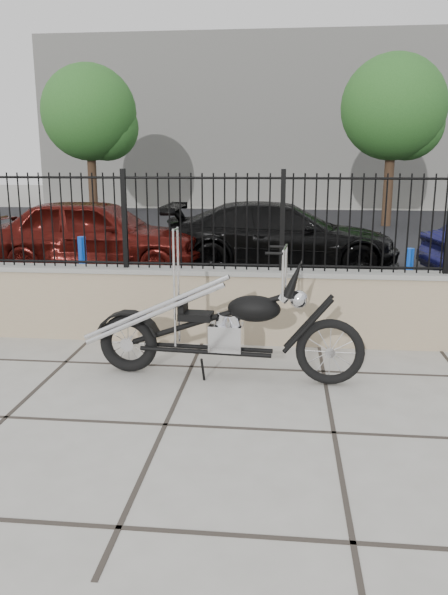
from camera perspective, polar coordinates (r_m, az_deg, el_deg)
ground_plane at (r=5.37m, az=-5.80°, el=-12.36°), size 90.00×90.00×0.00m
parking_lot at (r=17.41m, az=2.54°, el=5.85°), size 30.00×30.00×0.00m
retaining_wall at (r=7.53m, az=-2.06°, el=-0.74°), size 14.00×0.36×0.96m
iron_fence at (r=7.33m, az=-2.13°, el=7.46°), size 14.00×0.08×1.20m
background_building at (r=31.28m, az=4.24°, el=16.60°), size 22.00×6.00×8.00m
chopper_motorcycle at (r=6.15m, az=-0.29°, el=-0.65°), size 2.79×0.69×1.66m
car_red at (r=12.46m, az=-12.50°, el=6.06°), size 4.60×1.91×1.56m
car_black at (r=12.45m, az=5.62°, el=6.02°), size 4.96×2.09×1.43m
bollard_a at (r=9.79m, az=-13.67°, el=2.65°), size 0.17×0.17×1.10m
bollard_b at (r=9.33m, az=17.65°, el=1.58°), size 0.14×0.14×1.01m
tree_left at (r=22.93m, az=-13.16°, el=17.68°), size 3.48×3.48×5.87m
tree_right at (r=21.30m, az=16.35°, el=17.94°), size 3.51×3.51×5.92m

